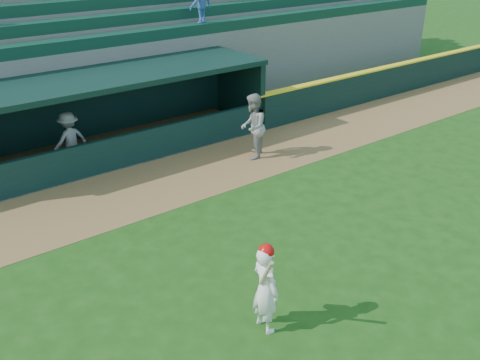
{
  "coord_description": "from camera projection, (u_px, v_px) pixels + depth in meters",
  "views": [
    {
      "loc": [
        -6.43,
        -6.89,
        6.39
      ],
      "look_at": [
        0.0,
        1.6,
        1.3
      ],
      "focal_mm": 40.0,
      "sensor_mm": 36.0,
      "label": 1
    }
  ],
  "objects": [
    {
      "name": "ground",
      "position": [
        286.0,
        262.0,
        11.22
      ],
      "size": [
        120.0,
        120.0,
        0.0
      ],
      "primitive_type": "plane",
      "color": "#1A4310",
      "rests_on": "ground"
    },
    {
      "name": "warning_track",
      "position": [
        168.0,
        181.0,
        14.74
      ],
      "size": [
        40.0,
        3.0,
        0.01
      ],
      "primitive_type": "cube",
      "color": "brown",
      "rests_on": "ground"
    },
    {
      "name": "field_wall_right",
      "position": [
        402.0,
        78.0,
        22.34
      ],
      "size": [
        15.5,
        0.3,
        1.2
      ],
      "primitive_type": "cube",
      "color": "black",
      "rests_on": "ground"
    },
    {
      "name": "wall_stripe_right",
      "position": [
        404.0,
        63.0,
        22.07
      ],
      "size": [
        15.5,
        0.32,
        0.06
      ],
      "primitive_type": "cube",
      "color": "yellow",
      "rests_on": "field_wall_right"
    },
    {
      "name": "dugout_player_front",
      "position": [
        253.0,
        127.0,
        15.85
      ],
      "size": [
        1.21,
        1.21,
        1.98
      ],
      "primitive_type": "imported",
      "rotation": [
        0.0,
        0.0,
        3.92
      ],
      "color": "gray",
      "rests_on": "ground"
    },
    {
      "name": "dugout_player_inside",
      "position": [
        70.0,
        140.0,
        15.37
      ],
      "size": [
        1.14,
        0.78,
        1.63
      ],
      "primitive_type": "imported",
      "rotation": [
        0.0,
        0.0,
        3.32
      ],
      "color": "#A5A5A0",
      "rests_on": "ground"
    },
    {
      "name": "dugout",
      "position": [
        114.0,
        107.0,
        16.39
      ],
      "size": [
        9.4,
        2.8,
        2.46
      ],
      "color": "slate",
      "rests_on": "ground"
    },
    {
      "name": "stands",
      "position": [
        56.0,
        48.0,
        19.22
      ],
      "size": [
        34.5,
        6.25,
        7.62
      ],
      "color": "slate",
      "rests_on": "ground"
    },
    {
      "name": "batter_at_plate",
      "position": [
        265.0,
        287.0,
        9.02
      ],
      "size": [
        0.51,
        0.78,
        1.73
      ],
      "color": "white",
      "rests_on": "ground"
    }
  ]
}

